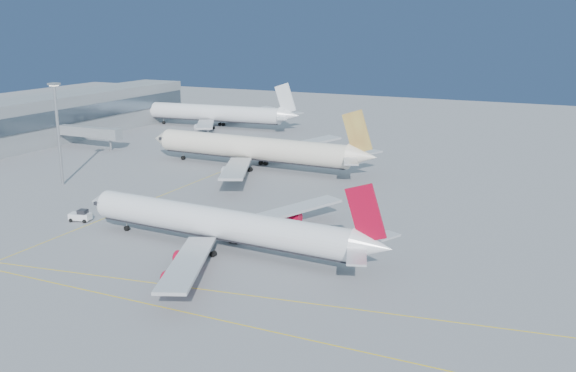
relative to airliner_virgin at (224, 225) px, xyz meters
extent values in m
plane|color=slate|center=(8.36, -9.85, -4.60)|extent=(500.00, 500.00, 0.00)
cube|color=gray|center=(-106.64, 75.15, 2.90)|extent=(18.00, 110.00, 15.00)
cube|color=#3F4C59|center=(-97.44, 75.15, 4.40)|extent=(0.40, 107.80, 5.00)
cube|color=gray|center=(-86.64, 62.15, 0.60)|extent=(22.00, 3.00, 3.00)
cylinder|color=gray|center=(-77.64, 62.15, -2.00)|extent=(0.70, 0.70, 5.20)
cube|color=gray|center=(-75.64, 62.15, 0.60)|extent=(3.20, 3.60, 3.40)
cube|color=yellow|center=(13.36, -23.85, -4.59)|extent=(90.00, 0.18, 0.02)
cube|color=yellow|center=(8.36, -15.85, -4.59)|extent=(118.86, 16.88, 0.02)
cube|color=yellow|center=(-31.64, 20.15, -4.59)|extent=(0.18, 140.00, 0.02)
cylinder|color=white|center=(-1.35, 0.07, 0.15)|extent=(51.41, 7.92, 5.30)
cone|color=white|center=(-28.93, 1.48, 0.15)|extent=(4.38, 5.51, 5.30)
cone|color=white|center=(27.42, -1.40, 0.70)|extent=(6.65, 5.36, 5.04)
cube|color=black|center=(-27.19, 1.39, 0.70)|extent=(1.72, 5.11, 0.64)
cube|color=#B7B7BC|center=(2.53, -15.00, -1.30)|extent=(14.72, 26.24, 0.50)
cube|color=#B7B7BC|center=(4.04, 14.66, -1.30)|extent=(16.95, 25.49, 0.50)
cube|color=#A60723|center=(26.05, -1.33, 5.82)|extent=(7.04, 0.77, 9.67)
cylinder|color=gray|center=(-22.31, 1.14, -3.05)|extent=(0.22, 0.22, 2.10)
cylinder|color=black|center=(-22.31, 1.14, -4.10)|extent=(1.04, 0.69, 1.01)
cylinder|color=gray|center=(-0.63, -3.72, -3.05)|extent=(0.29, 0.29, 2.10)
cylinder|color=black|center=(-0.63, -3.72, -4.10)|extent=(1.05, 0.87, 1.01)
cylinder|color=gray|center=(-0.24, 3.77, -3.05)|extent=(0.29, 0.29, 2.10)
cylinder|color=black|center=(-0.24, 3.77, -4.10)|extent=(1.05, 0.87, 1.01)
cylinder|color=#A60723|center=(-0.93, -10.04, -3.02)|extent=(4.50, 2.51, 2.29)
cylinder|color=#A60723|center=(2.54, -18.19, -3.02)|extent=(4.50, 2.51, 2.29)
cylinder|color=#A60723|center=(0.11, 10.08, -3.02)|extent=(4.50, 2.51, 2.29)
cylinder|color=#A60723|center=(4.39, 17.83, -3.02)|extent=(4.50, 2.51, 2.29)
cylinder|color=silver|center=(-26.36, 59.34, 0.95)|extent=(56.19, 7.61, 6.14)
cone|color=silver|center=(-56.74, 60.13, 0.95)|extent=(5.01, 6.27, 6.14)
cone|color=silver|center=(5.43, 58.50, 1.60)|extent=(7.70, 6.03, 5.84)
cube|color=black|center=(-54.70, 60.08, 1.60)|extent=(1.88, 5.88, 0.75)
cube|color=#B7B7BC|center=(-21.60, 42.27, -0.74)|extent=(17.56, 29.77, 0.59)
cube|color=#B7B7BC|center=(-20.71, 76.13, -0.74)|extent=(18.86, 29.33, 0.59)
cube|color=gold|center=(3.81, 58.54, 7.61)|extent=(8.30, 0.70, 11.40)
cylinder|color=gray|center=(-49.33, 59.94, -2.77)|extent=(0.26, 0.26, 2.48)
cylinder|color=black|center=(-49.33, 59.94, -4.01)|extent=(1.21, 0.79, 1.19)
cylinder|color=gray|center=(-25.40, 54.94, -2.77)|extent=(0.34, 0.34, 2.48)
cylinder|color=black|center=(-25.40, 54.94, -4.01)|extent=(1.21, 1.00, 1.19)
cylinder|color=gray|center=(-25.17, 63.67, -2.77)|extent=(0.34, 0.34, 2.48)
cylinder|color=black|center=(-25.17, 63.67, -4.01)|extent=(1.21, 1.00, 1.19)
cylinder|color=#B7B7BC|center=(-24.61, 45.37, -2.76)|extent=(5.24, 2.83, 2.69)
cylinder|color=#B7B7BC|center=(-23.88, 73.19, -2.76)|extent=(5.24, 2.83, 2.69)
cylinder|color=white|center=(-72.15, 114.11, 0.85)|extent=(53.70, 10.22, 5.98)
cone|color=white|center=(-101.11, 111.80, 0.85)|extent=(5.27, 6.34, 5.98)
cone|color=white|center=(-41.82, 116.54, 1.49)|extent=(7.90, 6.26, 5.68)
cube|color=black|center=(-99.09, 111.96, 1.49)|extent=(2.16, 5.80, 0.75)
cube|color=#B7B7BC|center=(-65.98, 98.35, -0.80)|extent=(19.40, 27.62, 0.59)
cube|color=#B7B7BC|center=(-68.57, 130.66, -0.80)|extent=(15.65, 28.85, 0.59)
cube|color=silver|center=(-43.41, 116.42, 7.41)|extent=(8.23, 1.13, 11.30)
cylinder|color=gray|center=(-93.98, 112.37, -2.79)|extent=(0.26, 0.26, 2.46)
cylinder|color=black|center=(-93.98, 112.37, -4.01)|extent=(1.23, 0.84, 1.17)
cylinder|color=gray|center=(-70.75, 109.94, -2.79)|extent=(0.34, 0.34, 2.46)
cylinder|color=black|center=(-70.75, 109.94, -4.01)|extent=(1.25, 1.05, 1.17)
cylinder|color=gray|center=(-71.43, 118.46, -2.79)|extent=(0.34, 0.34, 2.46)
cylinder|color=black|center=(-71.43, 118.46, -4.01)|extent=(1.25, 1.05, 1.17)
cylinder|color=#B7B7BC|center=(-69.21, 100.98, -2.80)|extent=(5.32, 3.07, 2.67)
cylinder|color=#B7B7BC|center=(-71.34, 127.55, -2.80)|extent=(5.32, 3.07, 2.67)
cube|color=white|center=(-34.80, 2.17, -3.65)|extent=(4.60, 3.02, 1.27)
cube|color=black|center=(-34.18, 2.32, -2.70)|extent=(2.06, 2.14, 0.95)
cylinder|color=black|center=(-35.99, 0.76, -4.23)|extent=(0.81, 0.53, 0.74)
cylinder|color=black|center=(-36.50, 2.92, -4.23)|extent=(0.81, 0.53, 0.74)
cylinder|color=black|center=(-33.11, 1.43, -4.23)|extent=(0.81, 0.53, 0.74)
cylinder|color=black|center=(-33.61, 3.59, -4.23)|extent=(0.81, 0.53, 0.74)
cylinder|color=gray|center=(-59.81, 23.29, 7.56)|extent=(0.68, 0.68, 24.33)
cube|color=gray|center=(-59.81, 23.29, 19.92)|extent=(2.14, 2.14, 0.49)
cube|color=white|center=(-59.81, 23.29, 19.53)|extent=(1.56, 1.56, 0.24)
camera|label=1|loc=(55.17, -91.29, 34.32)|focal=40.00mm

